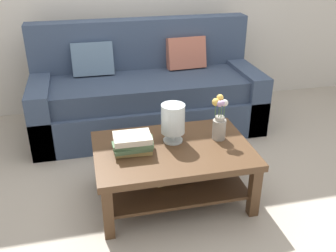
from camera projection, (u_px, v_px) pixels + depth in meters
ground_plane at (175, 175)px, 3.22m from camera, size 10.00×10.00×0.00m
couch at (147, 93)px, 3.90m from camera, size 2.25×0.90×1.06m
coffee_table at (173, 161)px, 2.82m from camera, size 1.13×0.77×0.43m
book_stack_main at (133, 143)px, 2.68m from camera, size 0.30×0.20×0.13m
glass_hurricane_vase at (173, 120)px, 2.77m from camera, size 0.17×0.17×0.29m
flower_pitcher at (219, 121)px, 2.82m from camera, size 0.11×0.11×0.34m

